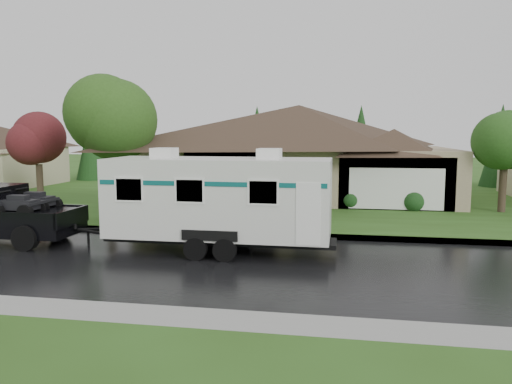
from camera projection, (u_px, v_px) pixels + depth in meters
ground at (207, 248)px, 17.81m from camera, size 140.00×140.00×0.00m
road at (190, 262)px, 15.85m from camera, size 140.00×8.00×0.01m
curb at (222, 233)px, 20.00m from camera, size 140.00×0.50×0.15m
lawn at (269, 194)px, 32.47m from camera, size 140.00×26.00×0.15m
house_main at (303, 141)px, 30.52m from camera, size 19.44×10.80×6.90m
tree_left_green at (108, 118)px, 24.37m from camera, size 4.05×4.05×6.71m
tree_red at (38, 142)px, 27.83m from camera, size 2.97×2.97×4.92m
tree_right_green at (505, 144)px, 24.48m from camera, size 2.96×2.96×4.90m
shrub_row at (290, 197)px, 26.48m from camera, size 13.60×1.00×1.00m
travel_trailer at (219, 197)px, 16.96m from camera, size 7.94×2.79×3.56m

